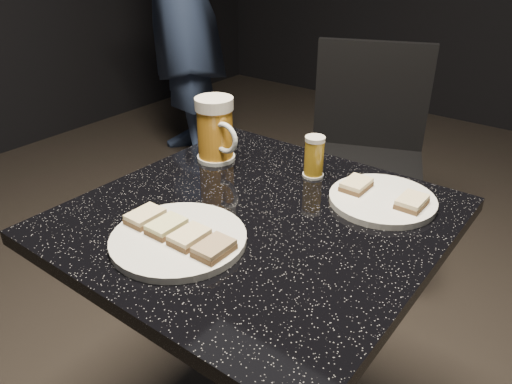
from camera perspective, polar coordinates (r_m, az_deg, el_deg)
plate_large at (r=0.93m, az=-8.84°, el=-5.33°), size 0.25×0.25×0.01m
plate_small at (r=1.08m, az=14.23°, el=-0.87°), size 0.22×0.22×0.01m
table at (r=1.15m, az=0.00°, el=-12.91°), size 0.70×0.70×0.75m
beer_mug at (r=1.22m, az=-4.64°, el=7.12°), size 0.13×0.09×0.16m
beer_tumbler at (r=1.15m, az=6.66°, el=4.00°), size 0.05×0.05×0.10m
chair at (r=1.98m, az=12.30°, el=4.76°), size 0.57×0.57×0.89m
canapes_on_plate_large at (r=0.92m, az=-8.92°, el=-4.48°), size 0.23×0.07×0.02m
canapes_on_plate_small at (r=1.07m, az=14.33°, el=-0.10°), size 0.17×0.07×0.02m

